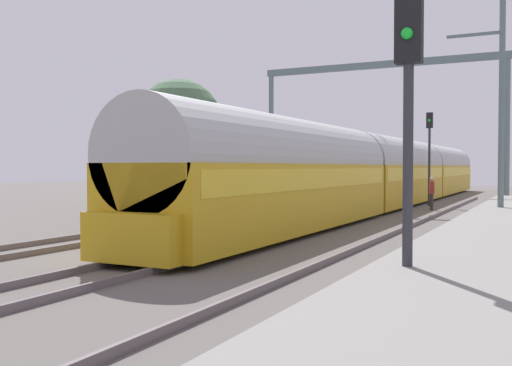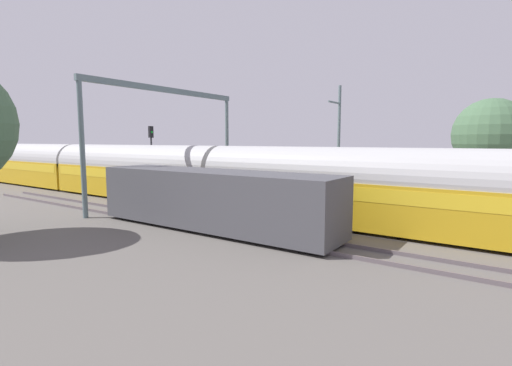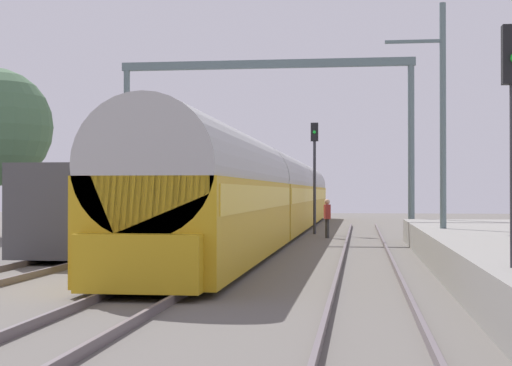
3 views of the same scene
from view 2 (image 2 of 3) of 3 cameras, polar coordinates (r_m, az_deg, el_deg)
name	(u,v)px [view 2 (image 2 of 3)]	position (r m, az deg, el deg)	size (l,w,h in m)	color
ground	(427,237)	(18.87, 24.27, -7.37)	(120.00, 120.00, 0.00)	#5E5954
track_far_west	(403,260)	(14.76, 21.20, -10.69)	(1.52, 60.00, 0.16)	#60565A
track_west	(427,235)	(18.85, 24.28, -7.14)	(1.52, 60.00, 0.16)	#60565A
track_east	(443,219)	(23.01, 26.22, -4.85)	(1.52, 60.00, 0.16)	#60565A
platform	(419,200)	(26.99, 23.26, -2.34)	(4.40, 28.00, 0.90)	gray
passenger_train	(135,172)	(29.72, -17.73, 1.60)	(2.93, 49.20, 3.82)	gold
freight_car	(213,199)	(18.53, -6.48, -2.44)	(2.80, 13.00, 2.70)	#47474C
person_crossing	(190,184)	(29.27, -9.81, -0.12)	(0.33, 0.44, 1.73)	#323232
railway_signal_far	(151,151)	(31.11, -15.41, 4.59)	(0.36, 0.30, 5.42)	#2D2D33
catenary_gantry	(168,120)	(26.79, -13.02, 9.16)	(13.01, 0.28, 7.86)	slate
catenary_pole_east_mid	(338,143)	(26.77, 12.25, 5.92)	(1.90, 0.20, 8.00)	slate
tree_east_background	(491,135)	(31.81, 31.75, 6.17)	(5.11, 5.11, 7.27)	#4C3826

